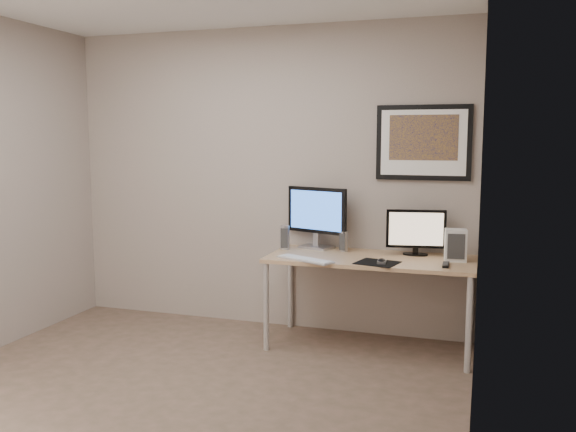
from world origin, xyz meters
name	(u,v)px	position (x,y,z in m)	size (l,w,h in m)	color
floor	(176,399)	(0.00, 0.00, 0.00)	(3.60, 3.60, 0.00)	brown
room	(202,140)	(0.00, 0.45, 1.64)	(3.60, 3.60, 3.60)	white
desk	(370,265)	(1.00, 1.35, 0.66)	(1.60, 0.70, 0.73)	#8F6145
framed_art	(423,142)	(1.35, 1.68, 1.62)	(0.75, 0.04, 0.60)	black
monitor_large	(317,215)	(0.49, 1.60, 1.02)	(0.55, 0.26, 0.52)	#AFAFB4
monitor_tv	(416,231)	(1.32, 1.54, 0.93)	(0.46, 0.14, 0.37)	black
speaker_left	(285,237)	(0.25, 1.48, 0.83)	(0.08, 0.08, 0.20)	#AFAFB4
speaker_right	(344,241)	(0.75, 1.53, 0.81)	(0.07, 0.07, 0.17)	#AFAFB4
keyboard	(305,259)	(0.55, 1.07, 0.74)	(0.48, 0.13, 0.02)	#BCBCC1
mousepad	(377,263)	(1.09, 1.14, 0.73)	(0.30, 0.26, 0.00)	black
mouse	(382,261)	(1.12, 1.13, 0.75)	(0.06, 0.10, 0.03)	black
remote	(446,264)	(1.58, 1.19, 0.74)	(0.05, 0.18, 0.02)	black
fan_unit	(456,245)	(1.64, 1.40, 0.85)	(0.16, 0.12, 0.24)	silver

